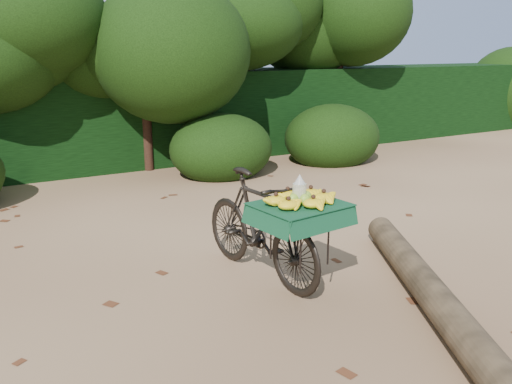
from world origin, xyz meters
TOP-DOWN VIEW (x-y plane):
  - ground at (0.00, 0.00)m, footprint 80.00×80.00m
  - vendor_bicycle at (-0.15, 0.05)m, footprint 0.86×1.89m
  - fallen_log at (0.71, -1.52)m, footprint 2.15×3.73m
  - hedge_backdrop at (0.00, 6.30)m, footprint 26.00×1.80m
  - tree_row at (-0.65, 5.50)m, footprint 14.50×2.00m
  - bush_clumps at (0.50, 4.30)m, footprint 8.80×1.70m
  - leaf_litter at (0.00, 0.65)m, footprint 7.00×7.30m

SIDE VIEW (x-z plane):
  - ground at x=0.00m, z-range 0.00..0.00m
  - leaf_litter at x=0.00m, z-range 0.00..0.01m
  - fallen_log at x=0.71m, z-range 0.00..0.29m
  - bush_clumps at x=0.50m, z-range 0.00..0.90m
  - vendor_bicycle at x=-0.15m, z-range 0.01..1.11m
  - hedge_backdrop at x=0.00m, z-range 0.00..1.80m
  - tree_row at x=-0.65m, z-range 0.00..4.00m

